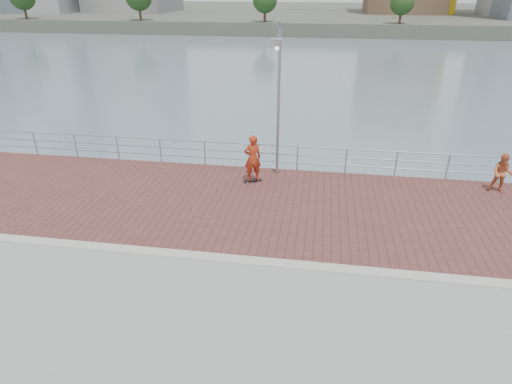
# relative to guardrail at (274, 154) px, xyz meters

# --- Properties ---
(water) EXTENTS (400.00, 400.00, 0.00)m
(water) POSITION_rel_guardrail_xyz_m (-0.00, -7.00, -2.69)
(water) COLOR slate
(water) RESTS_ON ground
(brick_lane) EXTENTS (40.00, 6.80, 0.02)m
(brick_lane) POSITION_rel_guardrail_xyz_m (-0.00, -3.40, -0.68)
(brick_lane) COLOR brown
(brick_lane) RESTS_ON seawall
(curb) EXTENTS (40.00, 0.40, 0.06)m
(curb) POSITION_rel_guardrail_xyz_m (-0.00, -7.00, -0.66)
(curb) COLOR #B7B5AD
(curb) RESTS_ON seawall
(far_shore) EXTENTS (320.00, 95.00, 2.50)m
(far_shore) POSITION_rel_guardrail_xyz_m (-0.00, 115.50, -1.44)
(far_shore) COLOR #4C5142
(far_shore) RESTS_ON ground
(guardrail) EXTENTS (39.06, 0.06, 1.13)m
(guardrail) POSITION_rel_guardrail_xyz_m (0.00, 0.00, 0.00)
(guardrail) COLOR #8C9EA8
(guardrail) RESTS_ON brick_lane
(street_lamp) EXTENTS (0.43, 1.25, 5.90)m
(street_lamp) POSITION_rel_guardrail_xyz_m (0.20, -0.93, 3.50)
(street_lamp) COLOR gray
(street_lamp) RESTS_ON brick_lane
(skateboard) EXTENTS (0.74, 0.46, 0.08)m
(skateboard) POSITION_rel_guardrail_xyz_m (-0.68, -1.50, -0.61)
(skateboard) COLOR black
(skateboard) RESTS_ON brick_lane
(skateboarder) EXTENTS (0.82, 0.69, 1.91)m
(skateboarder) POSITION_rel_guardrail_xyz_m (-0.68, -1.50, 0.37)
(skateboarder) COLOR #AB3016
(skateboarder) RESTS_ON skateboard
(bystander) EXTENTS (0.93, 0.84, 1.57)m
(bystander) POSITION_rel_guardrail_xyz_m (8.90, -0.97, 0.11)
(bystander) COLOR #C9663B
(bystander) RESTS_ON brick_lane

